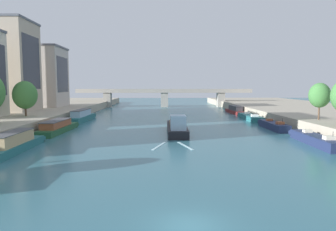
% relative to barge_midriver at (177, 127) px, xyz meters
% --- Properties ---
extents(ground_plane, '(400.00, 400.00, 0.00)m').
position_rel_barge_midriver_xyz_m(ground_plane, '(-1.24, -36.31, -1.05)').
color(ground_plane, '#336675').
extents(barge_midriver, '(3.52, 17.06, 3.59)m').
position_rel_barge_midriver_xyz_m(barge_midriver, '(0.00, 0.00, 0.00)').
color(barge_midriver, black).
rests_on(barge_midriver, ground).
extents(wake_behind_barge, '(5.60, 5.91, 0.03)m').
position_rel_barge_midriver_xyz_m(wake_behind_barge, '(-1.29, -11.62, -1.04)').
color(wake_behind_barge, '#A5D1DB').
rests_on(wake_behind_barge, ground).
extents(moored_boat_left_downstream, '(2.67, 13.57, 2.53)m').
position_rel_barge_midriver_xyz_m(moored_boat_left_downstream, '(-21.40, -14.72, 0.00)').
color(moored_boat_left_downstream, '#23666B').
rests_on(moored_boat_left_downstream, ground).
extents(moored_boat_left_upstream, '(3.49, 15.25, 2.23)m').
position_rel_barge_midriver_xyz_m(moored_boat_left_upstream, '(-21.35, 1.73, -0.12)').
color(moored_boat_left_upstream, '#235633').
rests_on(moored_boat_left_upstream, ground).
extents(moored_boat_left_far, '(3.20, 15.64, 2.78)m').
position_rel_barge_midriver_xyz_m(moored_boat_left_far, '(-21.30, 19.03, 0.11)').
color(moored_boat_left_far, '#23666B').
rests_on(moored_boat_left_far, ground).
extents(moored_boat_right_downstream, '(2.72, 13.59, 2.42)m').
position_rel_barge_midriver_xyz_m(moored_boat_right_downstream, '(19.09, -10.90, -0.36)').
color(moored_boat_right_downstream, '#1E284C').
rests_on(moored_boat_right_downstream, ground).
extents(moored_boat_right_lone, '(2.49, 12.15, 2.44)m').
position_rel_barge_midriver_xyz_m(moored_boat_right_lone, '(18.83, 4.75, -0.35)').
color(moored_boat_right_lone, '#1E284C').
rests_on(moored_boat_right_lone, ground).
extents(moored_boat_right_upstream, '(3.33, 15.42, 2.27)m').
position_rel_barge_midriver_xyz_m(moored_boat_right_upstream, '(19.25, 21.74, -0.44)').
color(moored_boat_right_upstream, '#23666B').
rests_on(moored_boat_right_upstream, ground).
extents(moored_boat_right_second, '(2.91, 14.52, 2.41)m').
position_rel_barge_midriver_xyz_m(moored_boat_right_second, '(19.58, 38.53, -0.05)').
color(moored_boat_right_second, maroon).
rests_on(moored_boat_right_second, ground).
extents(tree_left_past_mid, '(4.68, 4.68, 6.91)m').
position_rel_barge_midriver_xyz_m(tree_left_past_mid, '(-29.51, 7.79, 5.44)').
color(tree_left_past_mid, brown).
rests_on(tree_left_past_mid, quay_left).
extents(tree_right_midway, '(3.63, 3.63, 6.46)m').
position_rel_barge_midriver_xyz_m(tree_right_midway, '(24.83, -0.58, 5.59)').
color(tree_right_midway, brown).
rests_on(tree_right_midway, quay_right).
extents(building_left_tall, '(12.00, 12.42, 21.30)m').
position_rel_barge_midriver_xyz_m(building_left_tall, '(-39.02, 20.69, 11.96)').
color(building_left_tall, '#B2A38E').
rests_on(building_left_tall, quay_left).
extents(building_left_middle, '(16.35, 12.74, 17.21)m').
position_rel_barge_midriver_xyz_m(building_left_middle, '(-39.02, 36.99, 9.91)').
color(building_left_middle, '#BCB2A8').
rests_on(building_left_middle, quay_left).
extents(bridge_far, '(68.91, 4.40, 7.13)m').
position_rel_barge_midriver_xyz_m(bridge_far, '(-1.24, 68.95, 3.59)').
color(bridge_far, '#9E998E').
rests_on(bridge_far, ground).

